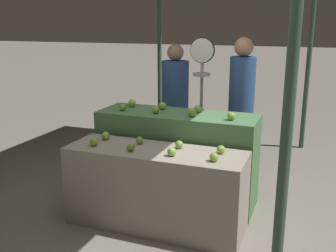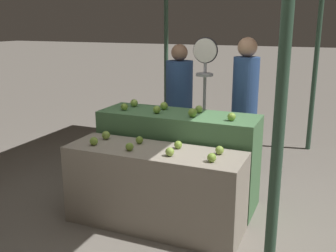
% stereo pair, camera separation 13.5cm
% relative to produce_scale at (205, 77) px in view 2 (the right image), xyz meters
% --- Properties ---
extents(ground_plane, '(60.00, 60.00, 0.00)m').
position_rel_produce_scale_xyz_m(ground_plane, '(-0.05, -1.30, -1.25)').
color(ground_plane, gray).
extents(display_counter_front, '(1.65, 0.55, 0.75)m').
position_rel_produce_scale_xyz_m(display_counter_front, '(-0.05, -1.30, -0.87)').
color(display_counter_front, gray).
rests_on(display_counter_front, ground_plane).
extents(display_counter_back, '(1.65, 0.55, 0.97)m').
position_rel_produce_scale_xyz_m(display_counter_back, '(-0.05, -0.70, -0.77)').
color(display_counter_back, '#4C7A4C').
rests_on(display_counter_back, ground_plane).
extents(apple_front_0, '(0.08, 0.08, 0.08)m').
position_rel_produce_scale_xyz_m(apple_front_0, '(-0.63, -1.40, -0.46)').
color(apple_front_0, '#84AD3D').
rests_on(apple_front_0, display_counter_front).
extents(apple_front_1, '(0.07, 0.07, 0.07)m').
position_rel_produce_scale_xyz_m(apple_front_1, '(-0.24, -1.41, -0.46)').
color(apple_front_1, '#7AA338').
rests_on(apple_front_1, display_counter_front).
extents(apple_front_2, '(0.08, 0.08, 0.08)m').
position_rel_produce_scale_xyz_m(apple_front_2, '(0.15, -1.41, -0.46)').
color(apple_front_2, '#8EB247').
rests_on(apple_front_2, display_counter_front).
extents(apple_front_3, '(0.08, 0.08, 0.08)m').
position_rel_produce_scale_xyz_m(apple_front_3, '(0.53, -1.41, -0.46)').
color(apple_front_3, '#84AD3D').
rests_on(apple_front_3, display_counter_front).
extents(apple_front_4, '(0.08, 0.08, 0.08)m').
position_rel_produce_scale_xyz_m(apple_front_4, '(-0.63, -1.19, -0.46)').
color(apple_front_4, '#8EB247').
rests_on(apple_front_4, display_counter_front).
extents(apple_front_5, '(0.07, 0.07, 0.07)m').
position_rel_produce_scale_xyz_m(apple_front_5, '(-0.25, -1.19, -0.46)').
color(apple_front_5, '#7AA338').
rests_on(apple_front_5, display_counter_front).
extents(apple_front_6, '(0.07, 0.07, 0.07)m').
position_rel_produce_scale_xyz_m(apple_front_6, '(0.14, -1.19, -0.46)').
color(apple_front_6, '#84AD3D').
rests_on(apple_front_6, display_counter_front).
extents(apple_front_7, '(0.08, 0.08, 0.08)m').
position_rel_produce_scale_xyz_m(apple_front_7, '(0.53, -1.20, -0.46)').
color(apple_front_7, '#8EB247').
rests_on(apple_front_7, display_counter_front).
extents(apple_back_0, '(0.07, 0.07, 0.07)m').
position_rel_produce_scale_xyz_m(apple_back_0, '(-0.63, -0.80, -0.25)').
color(apple_back_0, '#7AA338').
rests_on(apple_back_0, display_counter_back).
extents(apple_back_1, '(0.08, 0.08, 0.08)m').
position_rel_produce_scale_xyz_m(apple_back_1, '(-0.25, -0.80, -0.24)').
color(apple_back_1, '#7AA338').
rests_on(apple_back_1, display_counter_back).
extents(apple_back_2, '(0.09, 0.09, 0.09)m').
position_rel_produce_scale_xyz_m(apple_back_2, '(0.14, -0.81, -0.24)').
color(apple_back_2, '#7AA338').
rests_on(apple_back_2, display_counter_back).
extents(apple_back_3, '(0.08, 0.08, 0.08)m').
position_rel_produce_scale_xyz_m(apple_back_3, '(0.53, -0.81, -0.24)').
color(apple_back_3, '#84AD3D').
rests_on(apple_back_3, display_counter_back).
extents(apple_back_4, '(0.08, 0.08, 0.08)m').
position_rel_produce_scale_xyz_m(apple_back_4, '(-0.62, -0.59, -0.24)').
color(apple_back_4, '#8EB247').
rests_on(apple_back_4, display_counter_back).
extents(apple_back_5, '(0.08, 0.08, 0.08)m').
position_rel_produce_scale_xyz_m(apple_back_5, '(-0.25, -0.61, -0.24)').
color(apple_back_5, '#84AD3D').
rests_on(apple_back_5, display_counter_back).
extents(apple_back_6, '(0.08, 0.08, 0.08)m').
position_rel_produce_scale_xyz_m(apple_back_6, '(0.14, -0.60, -0.25)').
color(apple_back_6, '#8EB247').
rests_on(apple_back_6, display_counter_back).
extents(produce_scale, '(0.29, 0.20, 1.71)m').
position_rel_produce_scale_xyz_m(produce_scale, '(0.00, 0.00, 0.00)').
color(produce_scale, '#99999E').
rests_on(produce_scale, ground_plane).
extents(person_vendor_at_scale, '(0.41, 0.41, 1.61)m').
position_rel_produce_scale_xyz_m(person_vendor_at_scale, '(-0.45, 0.34, -0.33)').
color(person_vendor_at_scale, '#2D2D38').
rests_on(person_vendor_at_scale, ground_plane).
extents(person_customer_left, '(0.42, 0.42, 1.71)m').
position_rel_produce_scale_xyz_m(person_customer_left, '(0.44, 0.20, -0.24)').
color(person_customer_left, '#2D2D38').
rests_on(person_customer_left, ground_plane).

